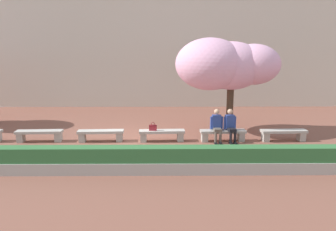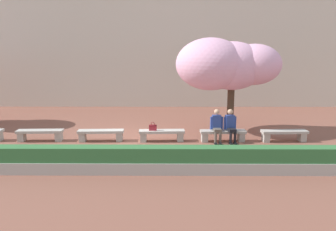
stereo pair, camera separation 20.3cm
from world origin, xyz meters
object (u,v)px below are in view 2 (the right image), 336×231
stone_bench_far_east (284,134)px  cherry_tree_main (227,65)px  stone_bench_center (101,134)px  stone_bench_near_west (40,134)px  stone_bench_near_east (162,134)px  person_seated_left (217,124)px  handbag (153,127)px  person_seated_right (231,124)px  stone_bench_east_end (223,134)px

stone_bench_far_east → cherry_tree_main: (-2.11, 1.45, 2.62)m
stone_bench_center → stone_bench_near_west: bearing=-180.0°
stone_bench_near_east → stone_bench_near_west: bearing=-180.0°
person_seated_left → cherry_tree_main: 2.74m
stone_bench_far_east → handbag: 5.18m
stone_bench_near_west → stone_bench_near_east: (4.82, 0.00, 0.00)m
person_seated_left → person_seated_right: bearing=0.1°
person_seated_left → handbag: person_seated_left is taller
stone_bench_center → person_seated_right: size_ratio=1.40×
stone_bench_near_east → stone_bench_east_end: size_ratio=1.00×
stone_bench_near_west → stone_bench_far_east: (9.65, 0.00, 0.00)m
stone_bench_center → cherry_tree_main: size_ratio=0.41×
stone_bench_near_east → stone_bench_east_end: bearing=0.0°
stone_bench_near_west → stone_bench_center: (2.41, 0.00, 0.00)m
cherry_tree_main → stone_bench_east_end: bearing=-101.8°
handbag → stone_bench_near_west: bearing=179.7°
stone_bench_center → stone_bench_near_east: 2.41m
stone_bench_near_east → cherry_tree_main: bearing=28.1°
handbag → cherry_tree_main: (3.07, 1.48, 2.34)m
stone_bench_center → stone_bench_east_end: (4.82, 0.00, 0.00)m
handbag → person_seated_right: bearing=-0.5°
cherry_tree_main → handbag: bearing=-154.3°
person_seated_right → stone_bench_east_end: bearing=169.2°
stone_bench_near_east → person_seated_right: size_ratio=1.40×
stone_bench_near_east → cherry_tree_main: cherry_tree_main is taller
stone_bench_center → person_seated_right: person_seated_right is taller
stone_bench_center → cherry_tree_main: 5.94m
person_seated_right → cherry_tree_main: bearing=88.9°
stone_bench_far_east → person_seated_right: person_seated_right is taller
stone_bench_near_east → stone_bench_far_east: bearing=0.0°
stone_bench_center → stone_bench_far_east: (7.24, 0.00, 0.00)m
stone_bench_center → stone_bench_far_east: size_ratio=1.00×
person_seated_right → handbag: person_seated_right is taller
stone_bench_center → handbag: size_ratio=5.35×
person_seated_right → stone_bench_near_east: bearing=178.9°
stone_bench_far_east → stone_bench_center: bearing=180.0°
stone_bench_near_west → person_seated_right: person_seated_right is taller
stone_bench_east_end → stone_bench_far_east: (2.41, -0.00, 0.00)m
person_seated_left → person_seated_right: (0.53, 0.00, 0.00)m
stone_bench_near_west → person_seated_left: person_seated_left is taller
stone_bench_center → cherry_tree_main: bearing=15.8°
handbag → cherry_tree_main: bearing=25.7°
stone_bench_center → person_seated_left: size_ratio=1.40×
person_seated_right → cherry_tree_main: size_ratio=0.29×
stone_bench_east_end → cherry_tree_main: 3.01m
stone_bench_near_west → handbag: bearing=-0.3°
stone_bench_near_west → person_seated_left: bearing=-0.4°
stone_bench_near_east → stone_bench_east_end: 2.41m
stone_bench_near_east → handbag: size_ratio=5.35×
person_seated_left → person_seated_right: size_ratio=1.00×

